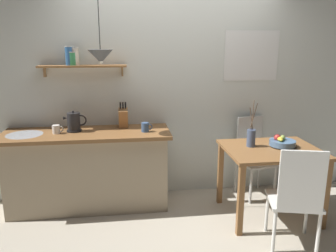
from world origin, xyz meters
The scene contains 14 objects.
ground_plane centered at (0.00, 0.00, 0.00)m, with size 14.00×14.00×0.00m, color #BCB29E.
back_wall centered at (0.20, 0.65, 1.35)m, with size 6.80×0.11×2.70m.
kitchen_counter centered at (-1.00, 0.32, 0.46)m, with size 1.83×0.63×0.90m.
wall_shelf centered at (-1.07, 0.49, 1.65)m, with size 0.96×0.20×0.34m.
dining_table centered at (0.95, -0.14, 0.65)m, with size 0.98×0.80×0.77m.
dining_chair_near centered at (0.92, -0.76, 0.53)m, with size 0.53×0.52×0.98m.
dining_chair_far centered at (0.98, 0.42, 0.52)m, with size 0.46×0.47×0.97m.
fruit_bowl centered at (1.08, -0.09, 0.82)m, with size 0.27×0.27×0.13m.
twig_vase centered at (0.76, -0.04, 0.87)m, with size 0.09×0.09×0.50m.
electric_kettle centered at (-1.13, 0.35, 1.00)m, with size 0.25×0.16×0.23m.
knife_block centered at (-0.59, 0.44, 1.02)m, with size 0.10×0.17×0.31m.
coffee_mug_by_sink centered at (-1.31, 0.28, 0.94)m, with size 0.12×0.08×0.09m.
coffee_mug_spare centered at (-0.35, 0.23, 0.95)m, with size 0.12×0.08×0.10m.
pendant_lamp centered at (-0.80, 0.19, 1.72)m, with size 0.26×0.26×0.69m.
Camera 1 is at (-0.57, -3.32, 1.85)m, focal length 35.71 mm.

